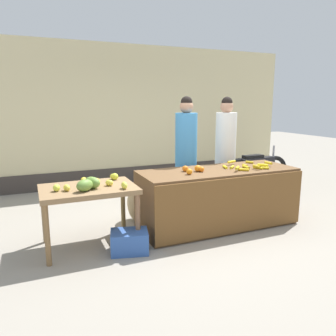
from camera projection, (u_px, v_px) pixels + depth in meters
The scene contains 12 objects.
ground_plane at pixel (196, 228), 4.70m from camera, with size 24.00×24.00×0.00m, color gray.
market_wall_back at pixel (132, 117), 7.18m from camera, with size 7.52×0.23×2.96m.
fruit_stall_counter at pixel (218, 198), 4.73m from camera, with size 2.26×0.84×0.83m.
side_table_wooden at pixel (89, 194), 3.99m from camera, with size 1.13×0.77×0.76m.
banana_bunch_pile at pixel (249, 166), 4.77m from camera, with size 0.74×0.58×0.07m.
orange_pile at pixel (194, 169), 4.48m from camera, with size 0.31×0.28×0.09m.
mango_papaya_pile at pixel (92, 183), 3.91m from camera, with size 0.85×0.66×0.14m.
vendor_woman_blue_shirt at pixel (186, 156), 5.16m from camera, with size 0.34×0.34×1.86m.
vendor_woman_white_shirt at pixel (225, 153), 5.49m from camera, with size 0.34×0.34×1.85m.
parked_motorcycle at pixel (256, 169), 6.83m from camera, with size 1.60×0.18×0.88m.
produce_crate at pixel (129, 242), 3.93m from camera, with size 0.44×0.32×0.26m, color #3359A5.
produce_sack at pixel (137, 203), 4.95m from camera, with size 0.36×0.30×0.54m, color tan.
Camera 1 is at (-2.11, -3.93, 1.77)m, focal length 35.16 mm.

